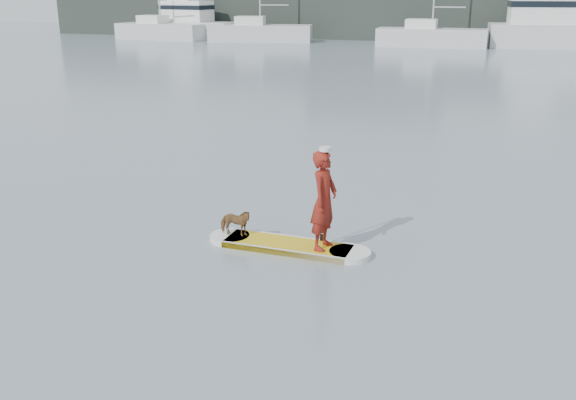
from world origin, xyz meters
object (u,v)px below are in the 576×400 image
(paddler, at_px, (324,200))
(sailboat_a, at_px, (160,30))
(paddleboard, at_px, (288,246))
(motor_yacht_a, at_px, (557,23))
(motor_yacht_b, at_px, (191,21))
(dog, at_px, (235,223))
(sailboat_d, at_px, (431,35))
(sailboat_b, at_px, (259,31))

(paddler, distance_m, sailboat_a, 55.22)
(paddleboard, bearing_deg, motor_yacht_a, 82.68)
(motor_yacht_a, xyz_separation_m, motor_yacht_b, (-34.14, 0.69, -0.32))
(paddleboard, height_order, paddler, paddler)
(motor_yacht_b, bearing_deg, motor_yacht_a, 10.49)
(dog, xyz_separation_m, sailboat_d, (-0.47, 46.71, 0.58))
(paddleboard, bearing_deg, sailboat_b, 112.85)
(paddleboard, height_order, sailboat_d, sailboat_d)
(dog, bearing_deg, paddler, -95.95)
(paddler, bearing_deg, motor_yacht_a, -0.35)
(paddler, height_order, sailboat_b, sailboat_b)
(paddleboard, relative_size, sailboat_b, 0.23)
(sailboat_a, distance_m, sailboat_d, 26.18)
(sailboat_a, xyz_separation_m, sailboat_b, (10.27, 0.24, 0.07))
(paddler, bearing_deg, paddleboard, 96.14)
(paddleboard, bearing_deg, paddler, 0.00)
(motor_yacht_a, bearing_deg, motor_yacht_b, 173.53)
(sailboat_b, xyz_separation_m, motor_yacht_b, (-8.05, 2.14, 0.71))
(paddleboard, relative_size, paddler, 1.73)
(paddler, xyz_separation_m, sailboat_b, (-18.21, 47.55, -0.09))
(paddleboard, distance_m, motor_yacht_a, 49.76)
(sailboat_b, relative_size, motor_yacht_b, 1.48)
(paddleboard, xyz_separation_m, sailboat_d, (-1.59, 46.77, 0.92))
(motor_yacht_a, bearing_deg, paddleboard, -105.28)
(motor_yacht_b, bearing_deg, sailboat_a, -121.31)
(paddleboard, distance_m, sailboat_a, 54.83)
(paddler, relative_size, motor_yacht_a, 0.16)
(paddler, relative_size, dog, 2.88)
(sailboat_b, bearing_deg, motor_yacht_a, -7.82)
(paddler, xyz_separation_m, dog, (-1.84, 0.08, -0.67))
(sailboat_d, relative_size, motor_yacht_b, 1.42)
(sailboat_a, xyz_separation_m, motor_yacht_b, (2.22, 2.38, 0.78))
(motor_yacht_b, bearing_deg, sailboat_b, -3.25)
(sailboat_d, distance_m, motor_yacht_a, 10.48)
(paddleboard, height_order, dog, dog)
(dog, xyz_separation_m, sailboat_a, (-26.64, 47.23, 0.51))
(paddleboard, relative_size, dog, 4.98)
(paddler, relative_size, sailboat_d, 0.14)
(sailboat_b, distance_m, sailboat_d, 15.92)
(sailboat_a, bearing_deg, sailboat_d, 5.53)
(sailboat_b, height_order, motor_yacht_a, sailboat_b)
(sailboat_a, bearing_deg, paddler, -52.30)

